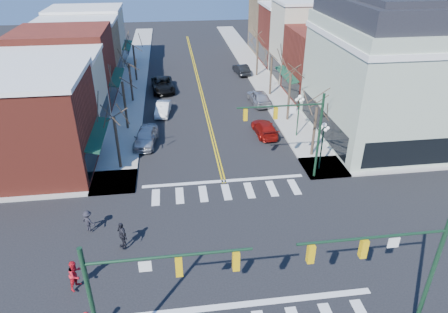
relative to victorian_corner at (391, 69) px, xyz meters
name	(u,v)px	position (x,y,z in m)	size (l,w,h in m)	color
ground	(240,246)	(-16.50, -14.50, -6.66)	(160.00, 160.00, 0.00)	black
sidewalk_left	(125,125)	(-25.25, 5.50, -6.58)	(3.50, 70.00, 0.15)	#9E9B93
sidewalk_right	(288,116)	(-7.75, 5.50, -6.58)	(3.50, 70.00, 0.15)	#9E9B93
bldg_left_brick_a	(25,126)	(-32.00, -2.75, -2.66)	(10.00, 8.50, 8.00)	maroon
bldg_left_stucco_a	(50,96)	(-32.00, 5.00, -2.91)	(10.00, 7.00, 7.50)	beige
bldg_left_brick_b	(66,68)	(-32.00, 13.00, -2.41)	(10.00, 9.00, 8.50)	maroon
bldg_left_tan	(80,53)	(-32.00, 21.25, -2.76)	(10.00, 7.50, 7.80)	#977A53
bldg_left_stucco_b	(89,39)	(-32.00, 29.00, -2.56)	(10.00, 8.00, 8.20)	beige
bldg_right_brick_a	(332,64)	(-1.00, 11.25, -2.66)	(10.00, 8.50, 8.00)	maroon
bldg_right_stucco	(312,41)	(-1.00, 19.00, -1.66)	(10.00, 7.00, 10.00)	beige
bldg_right_brick_b	(295,35)	(-1.00, 26.50, -2.41)	(10.00, 8.00, 8.50)	maroon
bldg_right_tan	(282,24)	(-1.00, 34.50, -2.16)	(10.00, 8.00, 9.00)	#977A53
victorian_corner	(391,69)	(0.00, 0.00, 0.00)	(12.25, 14.25, 13.30)	#A6B69E
traffic_mast_near_left	(138,291)	(-22.05, -21.90, -1.95)	(6.60, 0.28, 7.20)	#14331E
traffic_mast_near_right	(397,265)	(-10.95, -21.90, -1.95)	(6.60, 0.28, 7.20)	#14331E
traffic_mast_far_right	(297,126)	(-10.95, -7.10, -1.95)	(6.60, 0.28, 7.20)	#14331E
lamppost_corner	(323,138)	(-8.30, -6.00, -3.70)	(0.36, 0.36, 4.33)	#14331E
lamppost_midblock	(299,109)	(-8.30, 0.50, -3.70)	(0.36, 0.36, 4.33)	#14331E
tree_left_a	(117,143)	(-24.90, -3.50, -4.28)	(0.24, 0.24, 4.76)	#382B21
tree_left_b	(125,106)	(-24.90, 4.50, -4.14)	(0.24, 0.24, 5.04)	#382B21
tree_left_c	(131,83)	(-24.90, 12.50, -4.38)	(0.24, 0.24, 4.55)	#382B21
tree_left_d	(135,63)	(-24.90, 20.50, -4.21)	(0.24, 0.24, 4.90)	#382B21
tree_right_a	(314,132)	(-8.10, -3.50, -4.35)	(0.24, 0.24, 4.62)	#382B21
tree_right_b	(289,98)	(-8.10, 4.50, -4.07)	(0.24, 0.24, 5.18)	#382B21
tree_right_c	(271,76)	(-8.10, 12.50, -4.24)	(0.24, 0.24, 4.83)	#382B21
tree_right_d	(257,59)	(-8.10, 20.50, -4.17)	(0.24, 0.24, 4.97)	#382B21
car_left_near	(146,137)	(-22.90, 0.80, -5.85)	(1.90, 4.72, 1.61)	#B9BABE
car_left_mid	(163,109)	(-21.30, 8.07, -5.99)	(1.41, 4.05, 1.34)	white
car_left_far	(163,85)	(-21.30, 15.93, -5.85)	(2.69, 5.82, 1.62)	black
car_right_near	(265,128)	(-11.30, 1.43, -5.98)	(1.89, 4.64, 1.35)	maroon
car_right_mid	(259,97)	(-10.10, 9.72, -5.82)	(1.98, 4.91, 1.67)	#B4B3B8
car_right_far	(241,69)	(-10.10, 21.66, -5.94)	(1.53, 4.38, 1.44)	black
pedestrian_red_b	(75,275)	(-26.03, -16.78, -5.59)	(0.89, 0.69, 1.84)	red
pedestrian_dark_a	(122,235)	(-23.80, -13.75, -5.58)	(1.09, 0.45, 1.85)	black
pedestrian_dark_b	(88,221)	(-26.16, -11.82, -5.74)	(1.00, 0.57, 1.54)	black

